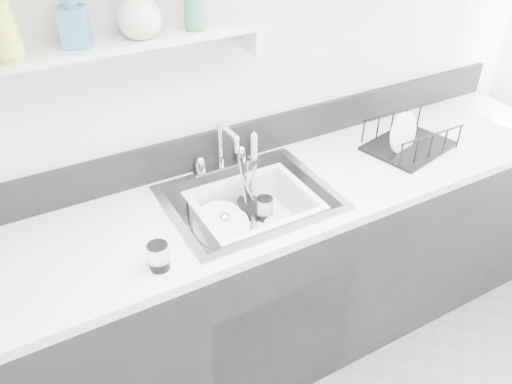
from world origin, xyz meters
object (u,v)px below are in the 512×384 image
counter_run (251,283)px  sink (250,216)px  wash_tub (254,217)px  dish_rack (411,134)px

counter_run → sink: (0.00, 0.00, 0.37)m
counter_run → wash_tub: 0.38m
counter_run → dish_rack: dish_rack is taller
counter_run → wash_tub: size_ratio=6.95×
counter_run → sink: size_ratio=5.00×
counter_run → wash_tub: wash_tub is taller
wash_tub → dish_rack: (0.82, 0.03, 0.14)m
sink → wash_tub: (0.01, -0.03, 0.01)m
counter_run → sink: 0.37m
sink → wash_tub: 0.03m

